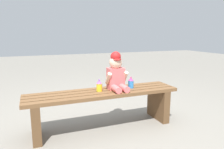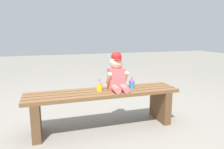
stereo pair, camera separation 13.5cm
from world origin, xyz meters
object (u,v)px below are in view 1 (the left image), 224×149
at_px(park_bench, 104,103).
at_px(child_figure, 116,73).
at_px(sippy_cup_right, 131,83).
at_px(sippy_cup_left, 99,86).

distance_m(park_bench, child_figure, 0.34).
distance_m(child_figure, sippy_cup_right, 0.21).
bearing_deg(sippy_cup_left, park_bench, -20.49).
distance_m(park_bench, sippy_cup_left, 0.19).
height_order(park_bench, sippy_cup_right, sippy_cup_right).
xyz_separation_m(park_bench, sippy_cup_left, (-0.04, 0.02, 0.19)).
bearing_deg(park_bench, sippy_cup_right, 2.67).
relative_size(park_bench, sippy_cup_right, 12.88).
xyz_separation_m(park_bench, sippy_cup_right, (0.32, 0.02, 0.19)).
relative_size(child_figure, sippy_cup_right, 3.26).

